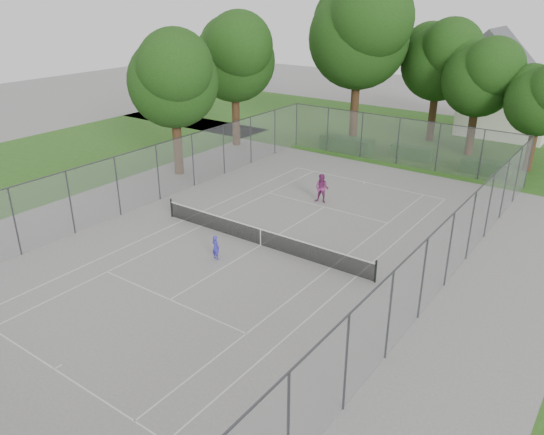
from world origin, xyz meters
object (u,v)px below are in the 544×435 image
Objects in this scene: girl_player at (216,247)px; woman_player at (322,189)px; tennis_net at (261,236)px; house at (509,94)px.

girl_player is 9.42m from woman_player.
tennis_net is at bearing -101.52° from girl_player.
house is (4.22, 30.80, 3.16)m from tennis_net.
tennis_net is at bearing -97.80° from house.
tennis_net is at bearing -96.78° from woman_player.
woman_player is at bearing -84.00° from girl_player.
tennis_net is 7.12× the size of woman_player.
house is 33.77m from girl_player.
girl_player is (-5.09, -33.24, -3.05)m from house.
tennis_net is 31.24m from house.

